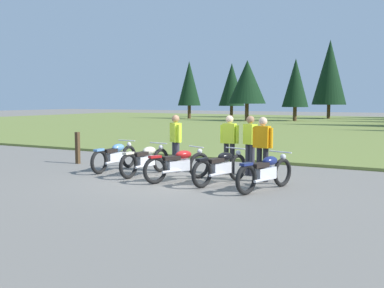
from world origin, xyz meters
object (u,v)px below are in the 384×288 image
motorcycle_sky_blue (115,156)px  motorcycle_navy (266,172)px  motorcycle_cream (146,160)px  rider_near_row_end (229,141)px  trail_marker_post (78,148)px  rider_checking_bike (250,142)px  rider_in_hivis_vest (263,145)px  rider_with_back_turned (176,140)px  motorcycle_red (178,164)px  motorcycle_black (221,167)px

motorcycle_sky_blue → motorcycle_navy: size_ratio=1.03×
motorcycle_cream → rider_near_row_end: size_ratio=1.26×
motorcycle_navy → trail_marker_post: (-6.99, 1.32, 0.09)m
rider_checking_bike → motorcycle_cream: bearing=-152.6°
rider_in_hivis_vest → motorcycle_sky_blue: bearing=-175.3°
rider_with_back_turned → rider_in_hivis_vest: size_ratio=1.00×
motorcycle_cream → motorcycle_navy: (3.68, -0.46, 0.00)m
motorcycle_cream → motorcycle_navy: 3.71m
motorcycle_sky_blue → motorcycle_navy: (4.95, -0.70, 0.00)m
trail_marker_post → rider_with_back_turned: bearing=1.1°
rider_checking_bike → motorcycle_red: bearing=-127.8°
motorcycle_navy → rider_near_row_end: 2.53m
motorcycle_red → rider_checking_bike: bearing=52.2°
motorcycle_cream → trail_marker_post: trail_marker_post is taller
motorcycle_cream → motorcycle_navy: same height
rider_checking_bike → motorcycle_black: bearing=-95.9°
rider_with_back_turned → rider_checking_bike: 2.20m
motorcycle_navy → rider_with_back_turned: 3.57m
motorcycle_cream → rider_near_row_end: bearing=33.9°
motorcycle_navy → trail_marker_post: size_ratio=1.95×
motorcycle_red → rider_in_hivis_vest: bearing=26.4°
rider_in_hivis_vest → rider_near_row_end: bearing=150.3°
motorcycle_sky_blue → rider_with_back_turned: (1.70, 0.69, 0.51)m
motorcycle_navy → rider_near_row_end: size_ratio=1.22×
rider_with_back_turned → rider_in_hivis_vest: (2.79, -0.32, 0.00)m
rider_checking_bike → motorcycle_navy: bearing=-58.7°
motorcycle_navy → rider_near_row_end: rider_near_row_end is taller
rider_with_back_turned → trail_marker_post: 3.76m
trail_marker_post → motorcycle_red: bearing=-14.9°
rider_with_back_turned → motorcycle_sky_blue: bearing=-158.0°
motorcycle_sky_blue → motorcycle_navy: bearing=-8.1°
motorcycle_black → rider_in_hivis_vest: size_ratio=1.23×
motorcycle_black → rider_with_back_turned: 2.36m
motorcycle_cream → rider_checking_bike: rider_checking_bike is taller
rider_with_back_turned → motorcycle_cream: bearing=-114.9°
motorcycle_cream → motorcycle_black: 2.44m
motorcycle_navy → rider_near_row_end: (-1.72, 1.78, 0.51)m
rider_with_back_turned → rider_checking_bike: bearing=10.9°
motorcycle_red → motorcycle_navy: (2.41, -0.11, 0.00)m
motorcycle_cream → motorcycle_red: 1.32m
motorcycle_red → motorcycle_black: same height
motorcycle_cream → motorcycle_sky_blue: bearing=169.2°
motorcycle_black → motorcycle_navy: same height
motorcycle_sky_blue → rider_near_row_end: rider_near_row_end is taller
motorcycle_black → trail_marker_post: (-5.73, 1.08, 0.09)m
motorcycle_navy → trail_marker_post: 7.11m
motorcycle_sky_blue → trail_marker_post: (-2.03, 0.62, 0.09)m
rider_in_hivis_vest → motorcycle_red: bearing=-153.6°
motorcycle_sky_blue → motorcycle_black: 3.72m
motorcycle_sky_blue → rider_in_hivis_vest: 4.53m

